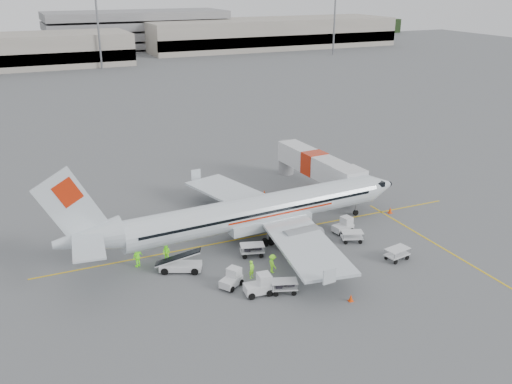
{
  "coord_description": "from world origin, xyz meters",
  "views": [
    {
      "loc": [
        -21.78,
        -46.43,
        23.83
      ],
      "look_at": [
        0.0,
        2.0,
        3.8
      ],
      "focal_mm": 40.0,
      "sensor_mm": 36.0,
      "label": 1
    }
  ],
  "objects_px": {
    "belt_loader": "(180,258)",
    "tug_mid": "(258,285)",
    "tug_fore": "(343,225)",
    "tug_aft": "(231,278)",
    "jet_bridge": "(314,171)",
    "aircraft": "(258,191)"
  },
  "relations": [
    {
      "from": "belt_loader",
      "to": "jet_bridge",
      "type": "bearing_deg",
      "value": 57.16
    },
    {
      "from": "jet_bridge",
      "to": "tug_aft",
      "type": "height_order",
      "value": "jet_bridge"
    },
    {
      "from": "aircraft",
      "to": "tug_mid",
      "type": "xyz_separation_m",
      "value": [
        -4.37,
        -9.74,
        -3.98
      ]
    },
    {
      "from": "aircraft",
      "to": "jet_bridge",
      "type": "distance_m",
      "value": 15.45
    },
    {
      "from": "tug_fore",
      "to": "belt_loader",
      "type": "bearing_deg",
      "value": 174.22
    },
    {
      "from": "tug_aft",
      "to": "jet_bridge",
      "type": "bearing_deg",
      "value": 10.94
    },
    {
      "from": "tug_mid",
      "to": "tug_aft",
      "type": "bearing_deg",
      "value": 133.6
    },
    {
      "from": "belt_loader",
      "to": "aircraft",
      "type": "bearing_deg",
      "value": 46.02
    },
    {
      "from": "tug_fore",
      "to": "tug_mid",
      "type": "relative_size",
      "value": 0.91
    },
    {
      "from": "tug_fore",
      "to": "tug_mid",
      "type": "bearing_deg",
      "value": -159.09
    },
    {
      "from": "jet_bridge",
      "to": "tug_aft",
      "type": "distance_m",
      "value": 24.88
    },
    {
      "from": "tug_mid",
      "to": "belt_loader",
      "type": "bearing_deg",
      "value": 131.32
    },
    {
      "from": "tug_mid",
      "to": "tug_aft",
      "type": "xyz_separation_m",
      "value": [
        -1.55,
        1.98,
        -0.09
      ]
    },
    {
      "from": "aircraft",
      "to": "tug_fore",
      "type": "height_order",
      "value": "aircraft"
    },
    {
      "from": "aircraft",
      "to": "belt_loader",
      "type": "relative_size",
      "value": 7.37
    },
    {
      "from": "aircraft",
      "to": "tug_mid",
      "type": "distance_m",
      "value": 11.39
    },
    {
      "from": "belt_loader",
      "to": "tug_aft",
      "type": "distance_m",
      "value": 5.24
    },
    {
      "from": "aircraft",
      "to": "tug_fore",
      "type": "relative_size",
      "value": 17.43
    },
    {
      "from": "tug_mid",
      "to": "jet_bridge",
      "type": "bearing_deg",
      "value": 55.83
    },
    {
      "from": "tug_mid",
      "to": "tug_aft",
      "type": "distance_m",
      "value": 2.52
    },
    {
      "from": "belt_loader",
      "to": "tug_mid",
      "type": "bearing_deg",
      "value": -29.56
    },
    {
      "from": "tug_mid",
      "to": "tug_aft",
      "type": "relative_size",
      "value": 1.12
    }
  ]
}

